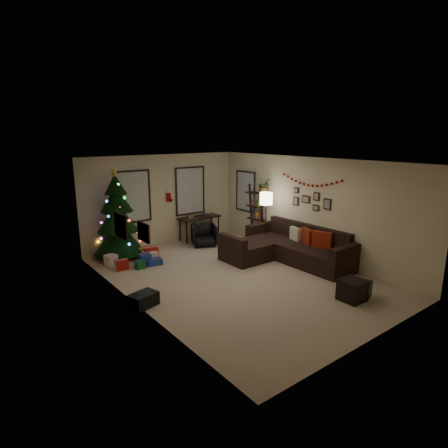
{
  "coord_description": "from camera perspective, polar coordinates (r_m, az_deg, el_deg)",
  "views": [
    {
      "loc": [
        -5.25,
        -6.4,
        3.27
      ],
      "look_at": [
        0.1,
        0.6,
        1.15
      ],
      "focal_mm": 29.94,
      "sensor_mm": 36.0,
      "label": 1
    }
  ],
  "objects": [
    {
      "name": "desk_chair",
      "position": [
        11.23,
        -3.09,
        -1.66
      ],
      "size": [
        0.83,
        0.81,
        0.66
      ],
      "primitive_type": "imported",
      "rotation": [
        0.0,
        0.0,
        -0.43
      ],
      "color": "black",
      "rests_on": "floor"
    },
    {
      "name": "sofa",
      "position": [
        10.05,
        9.43,
        -3.8
      ],
      "size": [
        2.14,
        3.09,
        0.93
      ],
      "color": "black",
      "rests_on": "floor"
    },
    {
      "name": "art_abstract",
      "position": [
        6.82,
        -12.21,
        -1.22
      ],
      "size": [
        0.04,
        0.45,
        0.35
      ],
      "color": "black",
      "rests_on": "wall_left"
    },
    {
      "name": "window_right_wall",
      "position": [
        11.95,
        3.36,
        4.99
      ],
      "size": [
        0.06,
        0.9,
        1.3
      ],
      "color": "#728CB2",
      "rests_on": "wall_right"
    },
    {
      "name": "ceiling",
      "position": [
        8.3,
        2.0,
        9.58
      ],
      "size": [
        7.0,
        7.0,
        0.0
      ],
      "primitive_type": "plane",
      "rotation": [
        3.14,
        0.0,
        0.0
      ],
      "color": "white",
      "rests_on": "floor"
    },
    {
      "name": "wall_right",
      "position": [
        10.23,
        12.84,
        2.38
      ],
      "size": [
        0.0,
        7.0,
        7.0
      ],
      "primitive_type": "plane",
      "rotation": [
        1.57,
        0.0,
        -1.57
      ],
      "color": "beige",
      "rests_on": "floor"
    },
    {
      "name": "pillow_red_b",
      "position": [
        10.04,
        12.48,
        -1.98
      ],
      "size": [
        0.27,
        0.46,
        0.45
      ],
      "primitive_type": "cube",
      "rotation": [
        0.0,
        0.0,
        -0.35
      ],
      "color": "maroon",
      "rests_on": "sofa"
    },
    {
      "name": "window_back_right",
      "position": [
        11.78,
        -5.22,
        5.08
      ],
      "size": [
        1.05,
        0.06,
        1.5
      ],
      "color": "#728CB2",
      "rests_on": "wall_back"
    },
    {
      "name": "presents",
      "position": [
        10.11,
        -12.52,
        -4.93
      ],
      "size": [
        1.5,
        1.15,
        0.3
      ],
      "rotation": [
        0.0,
        0.0,
        0.29
      ],
      "color": "silver",
      "rests_on": "floor"
    },
    {
      "name": "potted_plant",
      "position": [
        11.05,
        6.13,
        6.03
      ],
      "size": [
        0.66,
        0.65,
        0.55
      ],
      "primitive_type": "imported",
      "rotation": [
        0.0,
        0.0,
        0.74
      ],
      "color": "#4C4C4C",
      "rests_on": "bookshelf"
    },
    {
      "name": "bookshelf",
      "position": [
        11.45,
        4.9,
        1.43
      ],
      "size": [
        0.3,
        0.53,
        1.81
      ],
      "color": "black",
      "rests_on": "floor"
    },
    {
      "name": "wall_left",
      "position": [
        7.22,
        -13.63,
        -2.28
      ],
      "size": [
        0.0,
        7.0,
        7.0
      ],
      "primitive_type": "plane",
      "rotation": [
        1.57,
        0.0,
        1.57
      ],
      "color": "beige",
      "rests_on": "floor"
    },
    {
      "name": "stocking_right",
      "position": [
        11.4,
        -8.43,
        4.31
      ],
      "size": [
        0.2,
        0.05,
        0.36
      ],
      "color": "#990F0C",
      "rests_on": "wall_back"
    },
    {
      "name": "gallery",
      "position": [
        10.13,
        13.15,
        3.53
      ],
      "size": [
        0.03,
        1.25,
        0.54
      ],
      "color": "black",
      "rests_on": "wall_right"
    },
    {
      "name": "storage_bin",
      "position": [
        7.58,
        -12.21,
        -11.25
      ],
      "size": [
        0.61,
        0.49,
        0.27
      ],
      "primitive_type": "cube",
      "rotation": [
        0.0,
        0.0,
        0.27
      ],
      "color": "black",
      "rests_on": "floor"
    },
    {
      "name": "pillow_cream",
      "position": [
        10.29,
        10.84,
        -1.58
      ],
      "size": [
        0.19,
        0.4,
        0.39
      ],
      "primitive_type": "cube",
      "rotation": [
        0.0,
        0.0,
        -0.22
      ],
      "color": "beige",
      "rests_on": "sofa"
    },
    {
      "name": "stocking_left",
      "position": [
        11.36,
        -10.23,
        4.41
      ],
      "size": [
        0.2,
        0.05,
        0.36
      ],
      "color": "#990F0C",
      "rests_on": "wall_back"
    },
    {
      "name": "ottoman_far",
      "position": [
        8.28,
        20.19,
        -9.33
      ],
      "size": [
        0.45,
        0.45,
        0.34
      ],
      "primitive_type": "cube",
      "rotation": [
        0.0,
        0.0,
        0.31
      ],
      "color": "black",
      "rests_on": "floor"
    },
    {
      "name": "art_map",
      "position": [
        7.78,
        -15.51,
        -0.29
      ],
      "size": [
        0.04,
        0.6,
        0.5
      ],
      "color": "black",
      "rests_on": "wall_left"
    },
    {
      "name": "floor",
      "position": [
        8.9,
        1.85,
        -8.04
      ],
      "size": [
        7.0,
        7.0,
        0.0
      ],
      "primitive_type": "plane",
      "color": "#C0A991",
      "rests_on": "ground"
    },
    {
      "name": "ottoman_near",
      "position": [
        8.05,
        19.0,
        -9.51
      ],
      "size": [
        0.47,
        0.47,
        0.44
      ],
      "primitive_type": "cube",
      "rotation": [
        0.0,
        0.0,
        -0.02
      ],
      "color": "black",
      "rests_on": "floor"
    },
    {
      "name": "wall_back",
      "position": [
        11.37,
        -9.34,
        3.63
      ],
      "size": [
        5.0,
        0.0,
        5.0
      ],
      "primitive_type": "plane",
      "rotation": [
        1.57,
        0.0,
        0.0
      ],
      "color": "beige",
      "rests_on": "floor"
    },
    {
      "name": "wall_front",
      "position": [
        6.3,
        22.62,
        -5.31
      ],
      "size": [
        5.0,
        0.0,
        5.0
      ],
      "primitive_type": "plane",
      "rotation": [
        -1.57,
        0.0,
        0.0
      ],
      "color": "beige",
      "rests_on": "floor"
    },
    {
      "name": "pillow_red_a",
      "position": [
        9.74,
        14.74,
        -2.59
      ],
      "size": [
        0.26,
        0.52,
        0.5
      ],
      "primitive_type": "cube",
      "rotation": [
        0.0,
        0.0,
        0.27
      ],
      "color": "maroon",
      "rests_on": "sofa"
    },
    {
      "name": "christmas_tree",
      "position": [
        10.39,
        -15.92,
        0.52
      ],
      "size": [
        1.33,
        1.33,
        2.47
      ],
      "rotation": [
        0.0,
        0.0,
        0.32
      ],
      "color": "black",
      "rests_on": "floor"
    },
    {
      "name": "floor_lamp",
      "position": [
        10.54,
        6.45,
        3.3
      ],
      "size": [
        0.36,
        0.36,
        1.69
      ],
      "rotation": [
        0.0,
        0.0,
        0.33
      ],
      "color": "black",
      "rests_on": "floor"
    },
    {
      "name": "desk",
      "position": [
        11.83,
        -3.77,
        0.72
      ],
      "size": [
        1.37,
        0.49,
        0.74
      ],
      "color": "black",
      "rests_on": "floor"
    },
    {
      "name": "window_back_left",
      "position": [
        10.9,
        -13.71,
        4.07
      ],
      "size": [
        1.05,
        0.06,
        1.5
      ],
      "color": "#728CB2",
      "rests_on": "wall_back"
    },
    {
      "name": "garland",
      "position": [
        10.05,
        13.09,
        6.4
      ],
      "size": [
        0.08,
        1.9,
        0.3
      ],
      "primitive_type": null,
      "color": "#A5140C",
      "rests_on": "wall_right"
    }
  ]
}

